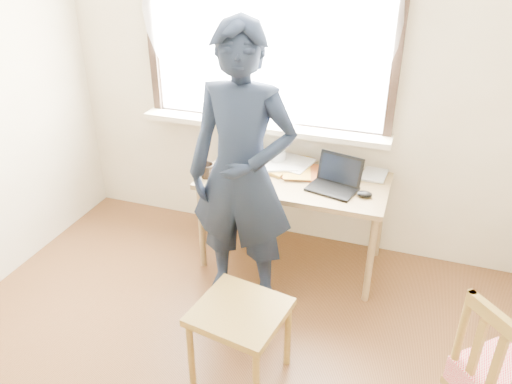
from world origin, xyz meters
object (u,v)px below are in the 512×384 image
(laptop, at_px, (335,181))
(person, at_px, (242,175))
(mug_dark, at_px, (206,171))
(desk, at_px, (294,188))
(mug_white, at_px, (277,158))
(work_chair, at_px, (240,319))

(laptop, distance_m, person, 0.69)
(mug_dark, bearing_deg, desk, 17.72)
(mug_white, xyz_separation_m, mug_dark, (-0.40, -0.37, 0.00))
(person, bearing_deg, mug_white, 86.94)
(mug_dark, height_order, person, person)
(laptop, bearing_deg, mug_white, 154.77)
(mug_dark, bearing_deg, mug_white, 43.04)
(mug_dark, relative_size, work_chair, 0.22)
(laptop, relative_size, mug_white, 2.74)
(work_chair, relative_size, person, 0.29)
(person, bearing_deg, mug_dark, 140.41)
(laptop, xyz_separation_m, mug_white, (-0.47, 0.22, 0.00))
(mug_white, distance_m, mug_dark, 0.54)
(work_chair, xyz_separation_m, person, (-0.22, 0.64, 0.52))
(desk, distance_m, mug_white, 0.29)
(work_chair, height_order, person, person)
(desk, height_order, person, person)
(mug_white, xyz_separation_m, person, (-0.02, -0.67, 0.17))
(laptop, bearing_deg, person, -137.74)
(desk, relative_size, laptop, 3.56)
(desk, bearing_deg, person, -112.60)
(laptop, distance_m, work_chair, 1.17)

